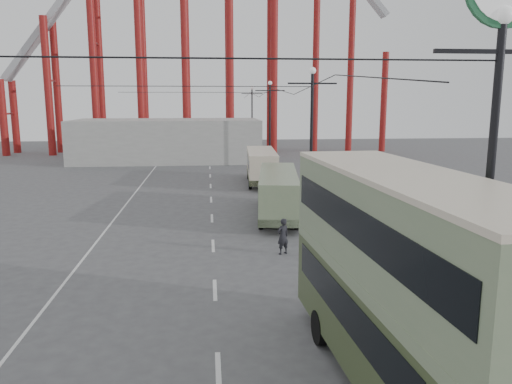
{
  "coord_description": "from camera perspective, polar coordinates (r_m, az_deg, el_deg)",
  "views": [
    {
      "loc": [
        -1.18,
        -14.31,
        7.17
      ],
      "look_at": [
        1.03,
        8.45,
        3.0
      ],
      "focal_mm": 35.0,
      "sensor_mm": 36.0,
      "label": 1
    }
  ],
  "objects": [
    {
      "name": "lamp_post_distant",
      "position": [
        76.65,
        -0.46,
        8.47
      ],
      "size": [
        3.2,
        0.44,
        9.32
      ],
      "color": "black",
      "rests_on": "ground"
    },
    {
      "name": "single_decker_cream",
      "position": [
        43.94,
        0.62,
        3.11
      ],
      "size": [
        2.92,
        9.5,
        2.92
      ],
      "rotation": [
        0.0,
        0.0,
        -0.06
      ],
      "color": "beige",
      "rests_on": "ground"
    },
    {
      "name": "lamp_post_mid",
      "position": [
        33.11,
        6.34,
        5.96
      ],
      "size": [
        3.2,
        0.44,
        9.32
      ],
      "color": "black",
      "rests_on": "ground"
    },
    {
      "name": "lamp_post_near",
      "position": [
        13.2,
        26.01,
        12.31
      ],
      "size": [
        3.2,
        0.44,
        10.8
      ],
      "color": "black",
      "rests_on": "ground"
    },
    {
      "name": "ground",
      "position": [
        16.05,
        -0.77,
        -16.2
      ],
      "size": [
        160.0,
        160.0,
        0.0
      ],
      "primitive_type": "plane",
      "color": "#4B4B4D",
      "rests_on": "ground"
    },
    {
      "name": "single_decker_green",
      "position": [
        31.34,
        2.57,
        0.05
      ],
      "size": [
        3.54,
        10.12,
        2.8
      ],
      "rotation": [
        0.0,
        0.0,
        -0.13
      ],
      "color": "slate",
      "rests_on": "ground"
    },
    {
      "name": "lamp_post_far",
      "position": [
        54.79,
        1.6,
        7.73
      ],
      "size": [
        3.2,
        0.44,
        9.32
      ],
      "color": "black",
      "rests_on": "ground"
    },
    {
      "name": "double_decker_bus",
      "position": [
        12.44,
        16.6,
        -9.15
      ],
      "size": [
        3.2,
        10.48,
        5.56
      ],
      "rotation": [
        0.0,
        0.0,
        0.06
      ],
      "color": "#384525",
      "rests_on": "ground"
    },
    {
      "name": "fairground_shed",
      "position": [
        61.68,
        -10.05,
        5.84
      ],
      "size": [
        22.0,
        10.0,
        5.0
      ],
      "primitive_type": "cube",
      "color": "gray",
      "rests_on": "ground"
    },
    {
      "name": "pedestrian",
      "position": [
        23.74,
        3.09,
        -5.08
      ],
      "size": [
        0.75,
        0.67,
        1.74
      ],
      "primitive_type": "imported",
      "rotation": [
        0.0,
        0.0,
        3.65
      ],
      "color": "black",
      "rests_on": "ground"
    },
    {
      "name": "road_markings",
      "position": [
        34.76,
        -4.89,
        -1.6
      ],
      "size": [
        12.52,
        120.0,
        0.01
      ],
      "color": "silver",
      "rests_on": "ground"
    }
  ]
}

